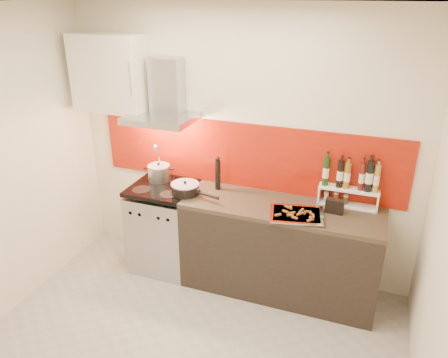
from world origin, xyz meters
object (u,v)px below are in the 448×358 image
at_px(range_stove, 165,227).
at_px(stock_pot, 159,173).
at_px(counter, 280,249).
at_px(pepper_mill, 218,174).
at_px(baking_tray, 297,214).
at_px(saute_pan, 186,188).

distance_m(range_stove, stock_pot, 0.57).
xyz_separation_m(range_stove, counter, (1.20, 0.00, 0.01)).
distance_m(range_stove, counter, 1.20).
xyz_separation_m(pepper_mill, baking_tray, (0.83, -0.27, -0.15)).
distance_m(pepper_mill, baking_tray, 0.88).
xyz_separation_m(counter, baking_tray, (0.16, -0.14, 0.47)).
bearing_deg(pepper_mill, counter, -11.24).
relative_size(pepper_mill, baking_tray, 0.66).
bearing_deg(stock_pot, pepper_mill, 2.60).
bearing_deg(stock_pot, saute_pan, -25.03).
distance_m(saute_pan, baking_tray, 1.08).
bearing_deg(saute_pan, counter, 4.44).
bearing_deg(stock_pot, baking_tray, -9.62).
xyz_separation_m(range_stove, saute_pan, (0.29, -0.07, 0.52)).
bearing_deg(counter, saute_pan, -175.56).
bearing_deg(baking_tray, range_stove, 174.29).
xyz_separation_m(range_stove, pepper_mill, (0.53, 0.14, 0.62)).
bearing_deg(range_stove, baking_tray, -5.71).
relative_size(saute_pan, baking_tray, 0.99).
bearing_deg(pepper_mill, baking_tray, -18.28).
distance_m(counter, saute_pan, 1.05).
relative_size(range_stove, baking_tray, 1.76).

